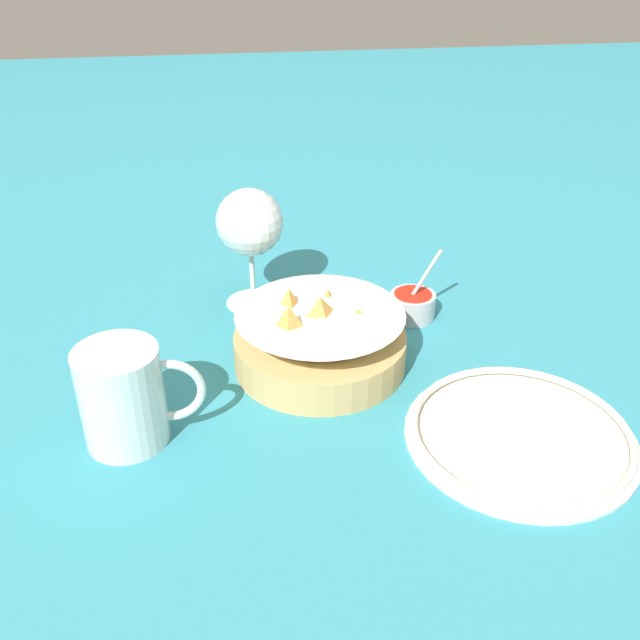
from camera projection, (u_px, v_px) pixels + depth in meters
ground_plane at (290, 376)px, 0.82m from camera, size 4.00×4.00×0.00m
food_basket at (319, 339)px, 0.83m from camera, size 0.20×0.20×0.10m
sauce_cup at (412, 304)px, 0.93m from camera, size 0.06×0.06×0.10m
wine_glass at (250, 226)px, 0.91m from camera, size 0.09×0.09×0.16m
beer_mug at (124, 400)px, 0.70m from camera, size 0.12×0.08×0.11m
side_plate at (520, 434)px, 0.72m from camera, size 0.23×0.23×0.01m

